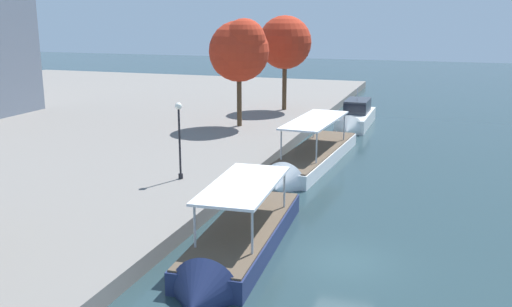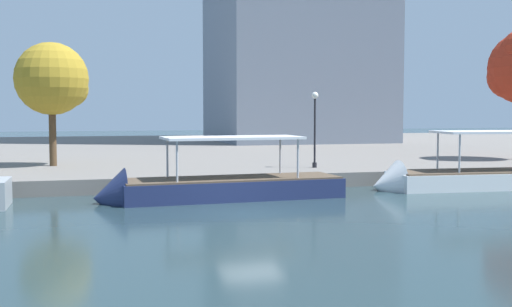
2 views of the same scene
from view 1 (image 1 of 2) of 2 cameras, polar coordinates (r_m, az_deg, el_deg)
name	(u,v)px [view 1 (image 1 of 2)]	position (r m, az deg, el deg)	size (l,w,h in m)	color
ground_plane	(343,262)	(24.59, 8.74, -10.69)	(220.00, 220.00, 0.00)	#23383D
tour_boat_2	(237,247)	(24.77, -1.91, -9.33)	(11.79, 3.55, 4.02)	navy
tour_boat_3	(310,160)	(38.98, 5.42, -0.69)	(14.62, 3.81, 4.15)	white
motor_yacht_4	(355,119)	(53.18, 9.91, 3.39)	(9.26, 2.61, 4.35)	silver
lamp_post	(179,132)	(32.82, -7.70, 2.12)	(0.40, 0.40, 4.48)	black
tree_0	(239,50)	(47.88, -1.74, 10.32)	(5.07, 5.07, 9.04)	#4C3823
tree_1	(285,41)	(56.79, 2.93, 11.18)	(5.20, 5.20, 9.25)	#4C3823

